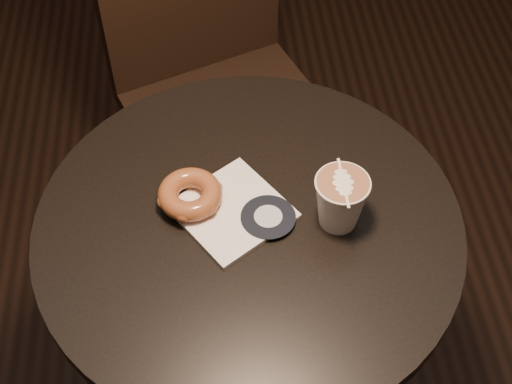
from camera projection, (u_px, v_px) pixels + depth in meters
cafe_table at (249, 285)px, 1.31m from camera, size 0.70×0.70×0.75m
chair at (211, 54)px, 1.63m from camera, size 0.56×0.56×1.09m
pastry_bag at (232, 211)px, 1.16m from camera, size 0.22×0.22×0.01m
doughnut at (190, 194)px, 1.16m from camera, size 0.11×0.11×0.03m
latte_cup at (340, 202)px, 1.12m from camera, size 0.09×0.09×0.10m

